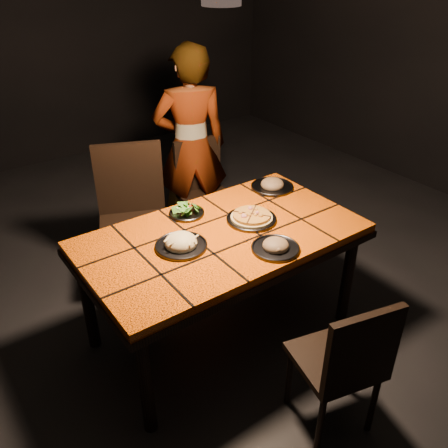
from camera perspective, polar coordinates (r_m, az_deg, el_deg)
room_shell at (r=2.41m, az=-0.29°, el=14.31°), size 6.04×7.04×3.08m
dining_table at (r=2.76m, az=-0.25°, el=-2.47°), size 1.62×0.92×0.75m
chair_near at (r=2.40m, az=14.46°, el=-15.62°), size 0.46×0.46×0.84m
chair_far_left at (r=3.35m, az=-10.94°, el=1.75°), size 0.61×0.61×1.03m
chair_far_right at (r=3.83m, az=-2.53°, el=4.55°), size 0.45×0.45×0.87m
diner at (r=3.81m, az=-4.02°, el=9.24°), size 0.68×0.57×1.59m
plate_pizza at (r=2.84m, az=3.34°, el=0.75°), size 0.35×0.35×0.04m
plate_pasta at (r=2.59m, az=-5.20°, el=-2.32°), size 0.29×0.29×0.09m
plate_salad at (r=2.90m, az=-4.53°, el=1.60°), size 0.22×0.22×0.07m
plate_mushroom_a at (r=2.57m, az=6.23°, el=-2.64°), size 0.26×0.26×0.09m
plate_mushroom_b at (r=3.24m, az=5.83°, el=4.74°), size 0.29×0.29×0.09m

